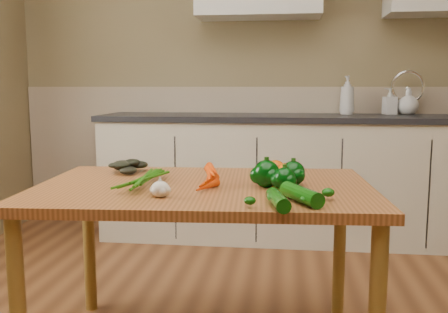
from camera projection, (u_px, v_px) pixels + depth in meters
room at (252, 39)px, 1.56m from camera, size 4.04×5.04×2.64m
counter_run at (299, 176)px, 3.62m from camera, size 2.84×0.64×1.14m
table at (204, 204)px, 2.00m from camera, size 1.38×0.93×0.71m
soap_bottle_a at (347, 95)px, 3.62m from camera, size 0.13×0.13×0.28m
soap_bottle_b at (390, 101)px, 3.63m from camera, size 0.10×0.10×0.19m
soap_bottle_c at (408, 101)px, 3.61m from camera, size 0.21×0.21×0.19m
carrot_bunch at (189, 177)px, 1.97m from camera, size 0.26×0.20×0.07m
leafy_greens at (131, 163)px, 2.26m from camera, size 0.19×0.17×0.09m
garlic_bulb at (160, 189)px, 1.76m from camera, size 0.07×0.07×0.06m
pepper_a at (266, 174)px, 1.93m from camera, size 0.11×0.11×0.11m
pepper_b at (293, 173)px, 1.97m from camera, size 0.10×0.10×0.10m
pepper_c at (284, 179)px, 1.88m from camera, size 0.09×0.09×0.09m
tomato_a at (266, 170)px, 2.16m from camera, size 0.07×0.07×0.06m
tomato_b at (276, 169)px, 2.15m from camera, size 0.08×0.08×0.07m
tomato_c at (285, 171)px, 2.12m from camera, size 0.07×0.07×0.07m
zucchini_a at (301, 195)px, 1.68m from camera, size 0.15×0.21×0.06m
zucchini_b at (278, 200)px, 1.61m from camera, size 0.09×0.19×0.05m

